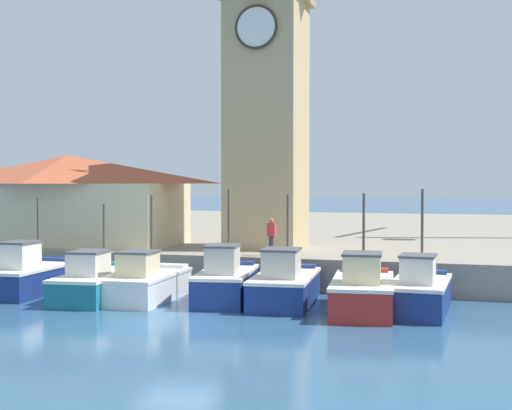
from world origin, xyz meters
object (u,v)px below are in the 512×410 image
fishing_boat_left_outer (97,282)px  clock_tower (267,86)px  fishing_boat_far_left (30,276)px  fishing_boat_mid_left (226,282)px  fishing_boat_right_inner (420,292)px  warehouse_left (67,198)px  fishing_boat_left_inner (146,283)px  fishing_boat_mid_right (363,291)px  fishing_boat_center (285,285)px  dock_worker_near_tower (271,236)px

fishing_boat_left_outer → clock_tower: 12.47m
fishing_boat_far_left → clock_tower: 13.76m
fishing_boat_mid_left → fishing_boat_right_inner: size_ratio=1.07×
fishing_boat_far_left → warehouse_left: bearing=109.6°
fishing_boat_mid_left → fishing_boat_far_left: bearing=-176.3°
fishing_boat_left_inner → fishing_boat_right_inner: fishing_boat_right_inner is taller
fishing_boat_mid_right → fishing_boat_right_inner: fishing_boat_right_inner is taller
fishing_boat_mid_left → fishing_boat_mid_right: 5.33m
fishing_boat_mid_left → clock_tower: (-0.38, 7.18, 8.28)m
clock_tower → warehouse_left: (-10.29, -0.72, -5.37)m
fishing_boat_mid_left → fishing_boat_mid_right: (5.28, -0.71, -0.02)m
fishing_boat_center → fishing_boat_mid_right: bearing=-13.9°
fishing_boat_left_outer → fishing_boat_left_inner: bearing=8.6°
clock_tower → warehouse_left: 11.63m
fishing_boat_mid_right → warehouse_left: 17.74m
fishing_boat_left_inner → warehouse_left: bearing=137.3°
fishing_boat_right_inner → dock_worker_near_tower: 7.68m
fishing_boat_left_outer → fishing_boat_left_inner: size_ratio=1.17×
fishing_boat_far_left → clock_tower: size_ratio=0.28×
fishing_boat_center → fishing_boat_right_inner: (4.92, -0.29, -0.00)m
fishing_boat_far_left → fishing_boat_right_inner: 15.40m
fishing_boat_mid_left → warehouse_left: 12.81m
fishing_boat_left_outer → fishing_boat_mid_left: fishing_boat_mid_left is taller
fishing_boat_center → fishing_boat_mid_right: fishing_boat_mid_right is taller
dock_worker_near_tower → fishing_boat_mid_right: bearing=-44.5°
fishing_boat_left_inner → fishing_boat_right_inner: size_ratio=1.03×
fishing_boat_left_inner → fishing_boat_right_inner: 10.28m
fishing_boat_center → dock_worker_near_tower: bearing=112.2°
fishing_boat_left_inner → fishing_boat_left_outer: bearing=-171.4°
fishing_boat_left_outer → fishing_boat_left_inner: fishing_boat_left_inner is taller
fishing_boat_far_left → fishing_boat_mid_right: 13.48m
fishing_boat_mid_left → dock_worker_near_tower: fishing_boat_mid_left is taller
fishing_boat_right_inner → clock_tower: clock_tower is taller
fishing_boat_right_inner → fishing_boat_left_inner: bearing=-178.4°
clock_tower → fishing_boat_left_outer: bearing=-119.8°
dock_worker_near_tower → warehouse_left: bearing=166.4°
clock_tower → fishing_boat_center: bearing=-69.5°
fishing_boat_left_inner → fishing_boat_center: fishing_boat_center is taller
fishing_boat_center → fishing_boat_mid_right: size_ratio=0.98×
fishing_boat_left_outer → clock_tower: (4.60, 8.02, 8.37)m
warehouse_left → fishing_boat_far_left: bearing=-70.4°
fishing_boat_far_left → fishing_boat_mid_right: (13.47, -0.19, 0.00)m
fishing_boat_mid_right → fishing_boat_left_inner: bearing=178.9°
fishing_boat_mid_right → clock_tower: bearing=125.7°
fishing_boat_mid_right → dock_worker_near_tower: 6.47m
warehouse_left → fishing_boat_left_outer: bearing=-52.1°
fishing_boat_right_inner → fishing_boat_mid_left: bearing=177.9°
fishing_boat_left_outer → dock_worker_near_tower: fishing_boat_left_outer is taller
fishing_boat_center → warehouse_left: size_ratio=0.43×
fishing_boat_far_left → fishing_boat_mid_left: size_ratio=0.96×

